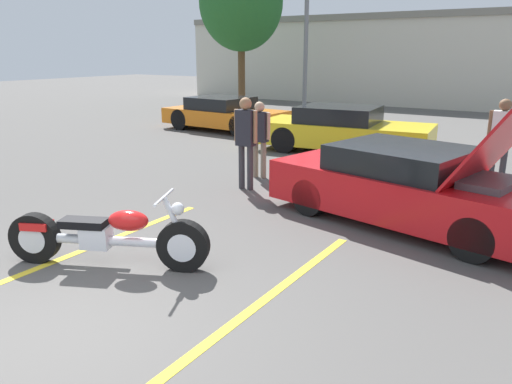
{
  "coord_description": "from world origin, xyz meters",
  "views": [
    {
      "loc": [
        3.98,
        -2.5,
        2.64
      ],
      "look_at": [
        0.46,
        2.94,
        0.8
      ],
      "focal_mm": 35.0,
      "sensor_mm": 36.0,
      "label": 1
    }
  ],
  "objects": [
    {
      "name": "ground_plane",
      "position": [
        0.0,
        0.0,
        0.0
      ],
      "size": [
        80.0,
        80.0,
        0.0
      ],
      "primitive_type": "plane",
      "color": "#514F4C"
    },
    {
      "name": "parking_stripe_foreground",
      "position": [
        -1.47,
        1.49,
        0.0
      ],
      "size": [
        0.12,
        4.73,
        0.01
      ],
      "primitive_type": "cube",
      "color": "yellow",
      "rests_on": "ground"
    },
    {
      "name": "parking_stripe_middle",
      "position": [
        1.37,
        1.49,
        0.0
      ],
      "size": [
        0.12,
        4.73,
        0.01
      ],
      "primitive_type": "cube",
      "color": "yellow",
      "rests_on": "ground"
    },
    {
      "name": "far_building",
      "position": [
        0.0,
        23.75,
        2.34
      ],
      "size": [
        32.0,
        4.2,
        4.4
      ],
      "color": "beige",
      "rests_on": "ground"
    },
    {
      "name": "tree_background",
      "position": [
        -9.23,
        16.73,
        4.7
      ],
      "size": [
        3.69,
        3.69,
        6.84
      ],
      "color": "brown",
      "rests_on": "ground"
    },
    {
      "name": "motorcycle",
      "position": [
        -0.78,
        1.41,
        0.39
      ],
      "size": [
        2.43,
        1.27,
        0.96
      ],
      "rotation": [
        0.0,
        0.0,
        0.44
      ],
      "color": "black",
      "rests_on": "ground"
    },
    {
      "name": "show_car_hood_open",
      "position": [
        1.94,
        5.12,
        0.6
      ],
      "size": [
        4.64,
        2.69,
        2.09
      ],
      "rotation": [
        0.0,
        0.0,
        -0.21
      ],
      "color": "red",
      "rests_on": "ground"
    },
    {
      "name": "parked_car_mid_row",
      "position": [
        -1.29,
        9.97,
        0.59
      ],
      "size": [
        4.71,
        2.38,
        1.22
      ],
      "rotation": [
        0.0,
        0.0,
        0.11
      ],
      "color": "yellow",
      "rests_on": "ground"
    },
    {
      "name": "parked_car_left_row",
      "position": [
        -6.26,
        11.33,
        0.55
      ],
      "size": [
        4.29,
        2.17,
        1.12
      ],
      "rotation": [
        0.0,
        0.0,
        -0.06
      ],
      "color": "orange",
      "rests_on": "ground"
    },
    {
      "name": "spectator_by_show_car",
      "position": [
        -1.64,
        6.33,
        0.96
      ],
      "size": [
        0.52,
        0.21,
        1.62
      ],
      "color": "gray",
      "rests_on": "ground"
    },
    {
      "name": "spectator_midground",
      "position": [
        -1.36,
        5.39,
        1.07
      ],
      "size": [
        0.52,
        0.24,
        1.79
      ],
      "color": "#333338",
      "rests_on": "ground"
    },
    {
      "name": "spectator_far_lot",
      "position": [
        2.77,
        8.13,
        1.05
      ],
      "size": [
        0.52,
        0.23,
        1.76
      ],
      "color": "#333338",
      "rests_on": "ground"
    }
  ]
}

